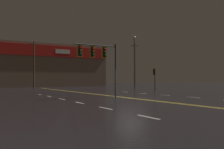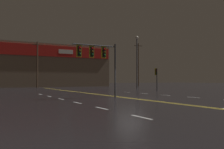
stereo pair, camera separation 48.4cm
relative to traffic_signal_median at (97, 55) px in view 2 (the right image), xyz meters
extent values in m
plane|color=black|center=(2.23, -1.67, -3.57)|extent=(200.00, 200.00, 0.00)
cube|color=gold|center=(2.08, -1.67, -3.57)|extent=(0.12, 60.00, 0.01)
cube|color=gold|center=(2.38, -1.67, -3.57)|extent=(0.12, 60.00, 0.01)
cube|color=silver|center=(-3.00, -10.67, -3.57)|extent=(0.12, 1.40, 0.01)
cube|color=silver|center=(-3.00, -7.07, -3.57)|extent=(0.12, 1.40, 0.01)
cube|color=silver|center=(-3.00, -3.47, -3.57)|extent=(0.12, 1.40, 0.01)
cube|color=silver|center=(-3.00, 0.13, -3.57)|extent=(0.12, 1.40, 0.01)
cube|color=silver|center=(-3.00, 3.73, -3.57)|extent=(0.12, 1.40, 0.01)
cube|color=silver|center=(-3.00, 7.33, -3.57)|extent=(0.12, 1.40, 0.01)
cube|color=silver|center=(7.46, -3.47, -3.57)|extent=(0.12, 1.40, 0.01)
cube|color=silver|center=(7.46, 0.13, -3.57)|extent=(0.12, 1.40, 0.01)
cube|color=silver|center=(7.46, 3.73, -3.57)|extent=(0.12, 1.40, 0.01)
cube|color=silver|center=(7.46, 7.33, -3.57)|extent=(0.12, 1.40, 0.01)
cylinder|color=#38383D|center=(1.75, 0.02, -1.26)|extent=(0.14, 0.14, 4.62)
cylinder|color=#38383D|center=(-0.20, 0.02, 0.80)|extent=(3.89, 0.10, 0.10)
cube|color=black|center=(0.64, 0.02, 0.26)|extent=(0.28, 0.24, 0.84)
cube|color=gold|center=(0.64, 0.02, 0.26)|extent=(0.42, 0.08, 0.99)
sphere|color=red|center=(0.64, -0.14, 0.51)|extent=(0.17, 0.17, 0.17)
sphere|color=#543707|center=(0.64, -0.14, 0.26)|extent=(0.17, 0.17, 0.17)
sphere|color=#084513|center=(0.64, -0.14, 0.01)|extent=(0.17, 0.17, 0.17)
cube|color=black|center=(-0.47, 0.02, 0.26)|extent=(0.28, 0.24, 0.84)
cube|color=gold|center=(-0.47, 0.02, 0.26)|extent=(0.42, 0.08, 0.99)
sphere|color=red|center=(-0.47, -0.14, 0.51)|extent=(0.17, 0.17, 0.17)
sphere|color=#543707|center=(-0.47, -0.14, 0.26)|extent=(0.17, 0.17, 0.17)
sphere|color=#084513|center=(-0.47, -0.14, 0.01)|extent=(0.17, 0.17, 0.17)
cube|color=black|center=(-1.58, 0.02, 0.26)|extent=(0.28, 0.24, 0.84)
cube|color=gold|center=(-1.58, 0.02, 0.26)|extent=(0.42, 0.08, 0.99)
sphere|color=red|center=(-1.58, -0.14, 0.51)|extent=(0.17, 0.17, 0.17)
sphere|color=#543707|center=(-1.58, -0.14, 0.26)|extent=(0.17, 0.17, 0.17)
sphere|color=#084513|center=(-1.58, -0.14, 0.01)|extent=(0.17, 0.17, 0.17)
cylinder|color=#38383D|center=(13.89, 9.51, -1.99)|extent=(0.13, 0.13, 3.17)
cube|color=black|center=(13.89, 9.69, -0.87)|extent=(0.28, 0.24, 0.84)
cube|color=gold|center=(13.89, 9.69, -0.87)|extent=(0.42, 0.08, 0.99)
sphere|color=red|center=(13.89, 9.54, -0.62)|extent=(0.17, 0.17, 0.17)
sphere|color=#543707|center=(13.89, 9.54, -0.87)|extent=(0.17, 0.17, 0.17)
sphere|color=#084513|center=(13.89, 9.54, -1.13)|extent=(0.17, 0.17, 0.17)
cylinder|color=#59595E|center=(15.46, 16.91, 0.77)|extent=(0.20, 0.20, 8.69)
sphere|color=silver|center=(15.46, 16.91, 5.29)|extent=(0.56, 0.56, 0.56)
cube|color=#7A6651|center=(2.23, 38.24, 1.05)|extent=(32.80, 10.00, 9.24)
cube|color=red|center=(2.23, 33.14, 4.05)|extent=(32.14, 0.20, 2.31)
cube|color=white|center=(7.96, 33.09, 4.05)|extent=(3.20, 0.16, 0.90)
cylinder|color=#4C3828|center=(1.46, 30.73, 0.93)|extent=(0.26, 0.26, 9.01)
cube|color=#4C3828|center=(1.46, 30.73, 4.84)|extent=(2.20, 0.12, 0.12)
cylinder|color=#4C3828|center=(25.21, 30.73, 1.61)|extent=(0.26, 0.26, 10.36)
cube|color=#4C3828|center=(25.21, 30.73, 6.19)|extent=(2.20, 0.12, 0.12)
camera|label=1|loc=(-9.18, -18.62, -2.10)|focal=40.00mm
camera|label=2|loc=(-8.76, -18.86, -2.10)|focal=40.00mm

